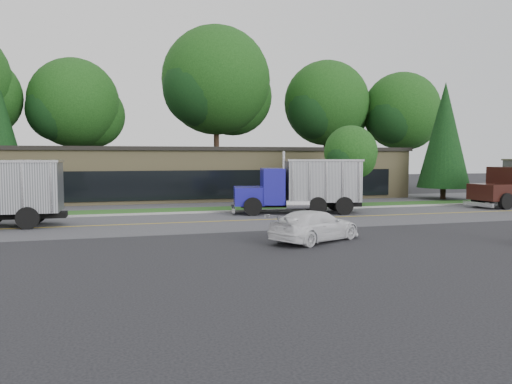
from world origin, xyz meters
TOP-DOWN VIEW (x-y plane):
  - ground at (0.00, 0.00)m, footprint 140.00×140.00m
  - road at (0.00, 9.00)m, footprint 60.00×8.00m
  - center_line at (0.00, 9.00)m, footprint 60.00×0.12m
  - curb at (0.00, 13.20)m, footprint 60.00×0.30m
  - grass_verge at (0.00, 15.00)m, footprint 60.00×3.40m
  - far_parking at (0.00, 20.00)m, footprint 60.00×7.00m
  - strip_mall at (2.00, 26.00)m, footprint 32.00×12.00m
  - tree_far_b at (-9.86, 34.11)m, footprint 9.11×8.58m
  - tree_far_c at (4.18, 34.14)m, footprint 11.94×11.24m
  - tree_far_d at (16.15, 33.12)m, footprint 9.75×9.18m
  - tree_far_e at (24.14, 31.11)m, footprint 8.90×8.38m
  - evergreen_right at (20.00, 18.00)m, footprint 4.26×4.26m
  - tree_verge at (10.06, 15.05)m, footprint 4.04×3.81m
  - dump_truck_blue at (5.11, 11.46)m, footprint 8.13×3.99m
  - rally_car at (1.79, 1.72)m, footprint 4.82×3.73m

SIDE VIEW (x-z plane):
  - ground at x=0.00m, z-range 0.00..0.00m
  - road at x=0.00m, z-range -0.01..0.01m
  - center_line at x=0.00m, z-range 0.00..0.00m
  - curb at x=0.00m, z-range -0.06..0.06m
  - grass_verge at x=0.00m, z-range -0.01..0.01m
  - far_parking at x=0.00m, z-range -0.01..0.01m
  - rally_car at x=1.79m, z-range 0.00..1.30m
  - dump_truck_blue at x=5.11m, z-range 0.12..3.48m
  - strip_mall at x=2.00m, z-range 0.00..4.00m
  - tree_verge at x=10.06m, z-range 0.78..6.55m
  - evergreen_right at x=20.00m, z-range 0.48..10.15m
  - tree_far_e at x=24.14m, z-range 1.75..14.45m
  - tree_far_b at x=-9.86m, z-range 1.79..14.80m
  - tree_far_d at x=16.15m, z-range 1.92..15.84m
  - tree_far_c at x=4.18m, z-range 2.36..19.39m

